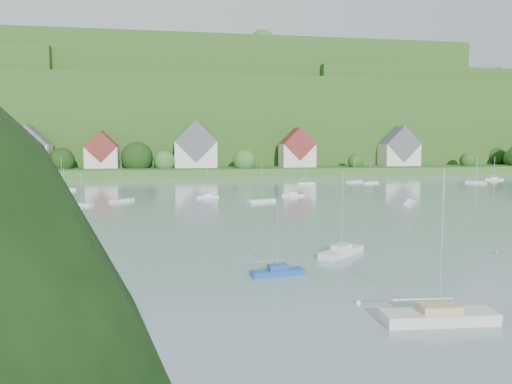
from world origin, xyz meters
The scene contains 15 objects.
far_shore_strip centered at (0.00, 200.00, 1.50)m, with size 600.00×60.00×3.00m, color #2E5720.
forested_ridge centered at (0.39, 268.57, 22.89)m, with size 620.00×181.22×69.89m.
village_building_0 centered at (-55.00, 187.00, 9.51)m, with size 14.00×10.40×16.00m.
village_building_1 centered at (-30.00, 189.00, 8.75)m, with size 12.00×9.36×14.00m.
village_building_2 centered at (5.00, 188.00, 10.27)m, with size 16.00×11.44×18.00m.
village_building_3 centered at (45.00, 186.00, 9.43)m, with size 13.00×10.40×15.50m.
village_building_4 centered at (90.00, 190.00, 9.59)m, with size 15.00×10.40×16.50m.
near_sailboat_1 centered at (4.88, 36.73, 0.40)m, with size 5.20×2.21×6.80m.
near_sailboat_2 centered at (13.01, 22.80, 0.51)m, with size 7.84×2.74×10.39m.
near_sailboat_3 centered at (13.46, 43.64, 0.47)m, with size 6.33×5.98×9.19m.
mooring_buoy_1 centered at (9.06, 27.39, 0.00)m, with size 0.41×0.41×0.41m, color white.
mooring_buoy_2 centered at (30.54, 41.52, 0.00)m, with size 0.43×0.43×0.43m, color orange.
mooring_buoy_3 centered at (-23.80, 57.52, 0.00)m, with size 0.47×0.47×0.47m, color orange.
duck_pair centered at (-8.31, 19.04, 0.11)m, with size 1.67×1.49×0.33m.
far_sailboat_cluster centered at (7.71, 116.98, 0.37)m, with size 197.10×62.69×8.71m.
Camera 1 is at (-4.73, -7.46, 12.04)m, focal length 35.15 mm.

